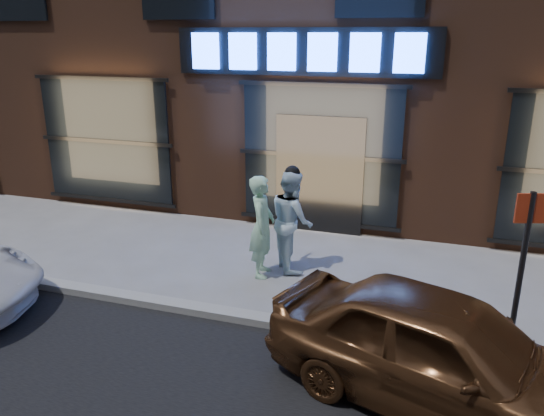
{
  "coord_description": "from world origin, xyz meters",
  "views": [
    {
      "loc": [
        2.28,
        -6.28,
        3.93
      ],
      "look_at": [
        -0.26,
        1.6,
        1.2
      ],
      "focal_mm": 35.0,
      "sensor_mm": 36.0,
      "label": 1
    }
  ],
  "objects": [
    {
      "name": "curb",
      "position": [
        0.0,
        0.0,
        0.06
      ],
      "size": [
        60.0,
        0.25,
        0.12
      ],
      "primitive_type": "cube",
      "color": "gray",
      "rests_on": "ground"
    },
    {
      "name": "man_bowtie",
      "position": [
        -0.42,
        1.56,
        0.87
      ],
      "size": [
        0.52,
        0.7,
        1.75
      ],
      "primitive_type": "imported",
      "rotation": [
        0.0,
        0.0,
        1.75
      ],
      "color": "#B9F4C5",
      "rests_on": "ground"
    },
    {
      "name": "man_cap",
      "position": [
        -0.03,
        1.99,
        0.88
      ],
      "size": [
        1.02,
        1.08,
        1.76
      ],
      "primitive_type": "imported",
      "rotation": [
        0.0,
        0.0,
        2.13
      ],
      "color": "white",
      "rests_on": "ground"
    },
    {
      "name": "ground",
      "position": [
        0.0,
        0.0,
        0.0
      ],
      "size": [
        90.0,
        90.0,
        0.0
      ],
      "primitive_type": "plane",
      "color": "slate",
      "rests_on": "ground"
    },
    {
      "name": "sign_post",
      "position": [
        3.34,
        0.11,
        1.35
      ],
      "size": [
        0.35,
        0.13,
        2.23
      ],
      "rotation": [
        0.0,
        0.0,
        0.3
      ],
      "color": "#262628",
      "rests_on": "ground"
    },
    {
      "name": "gold_sedan",
      "position": [
        2.52,
        -1.04,
        0.67
      ],
      "size": [
        4.21,
        2.76,
        1.33
      ],
      "primitive_type": "imported",
      "rotation": [
        0.0,
        0.0,
        1.24
      ],
      "color": "brown",
      "rests_on": "ground"
    }
  ]
}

